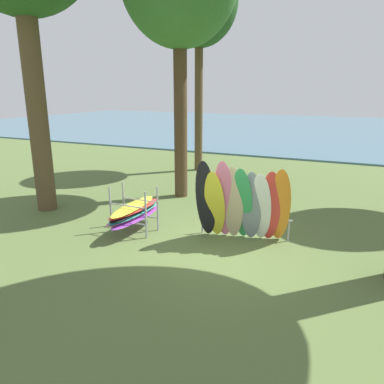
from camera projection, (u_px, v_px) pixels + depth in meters
ground_plane at (222, 250)px, 8.83m from camera, size 80.00×80.00×0.00m
lake_water at (332, 129)px, 35.69m from camera, size 80.00×36.00×0.10m
tree_mid_behind at (199, 2)px, 15.75m from camera, size 3.37×3.37×9.36m
leaning_board_pile at (242, 204)px, 9.12m from camera, size 2.39×1.17×2.11m
board_storage_rack at (134, 212)px, 9.88m from camera, size 1.15×2.13×1.25m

